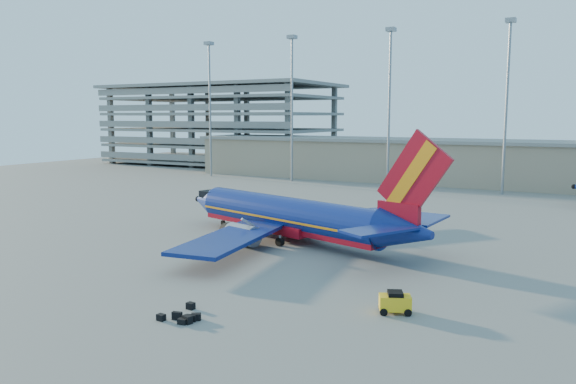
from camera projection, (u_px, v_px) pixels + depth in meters
The scene contains 7 objects.
ground at pixel (295, 236), 61.11m from camera, with size 220.00×220.00×0.00m, color slate.
terminal_building at pixel (484, 162), 106.29m from camera, with size 122.00×16.00×8.50m.
parking_garage at pixel (221, 121), 153.39m from camera, with size 62.00×32.00×21.40m.
light_mast_row at pixel (446, 89), 96.45m from camera, with size 101.60×1.60×28.65m.
aircraft_main at pixel (293, 217), 58.29m from camera, with size 34.10×32.30×11.86m.
baggage_tug at pixel (395, 302), 36.93m from camera, with size 2.40×1.99×1.49m.
luggage_pile at pixel (185, 316), 35.86m from camera, with size 2.57×3.04×0.52m.
Camera 1 is at (27.99, -53.00, 12.88)m, focal length 35.00 mm.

